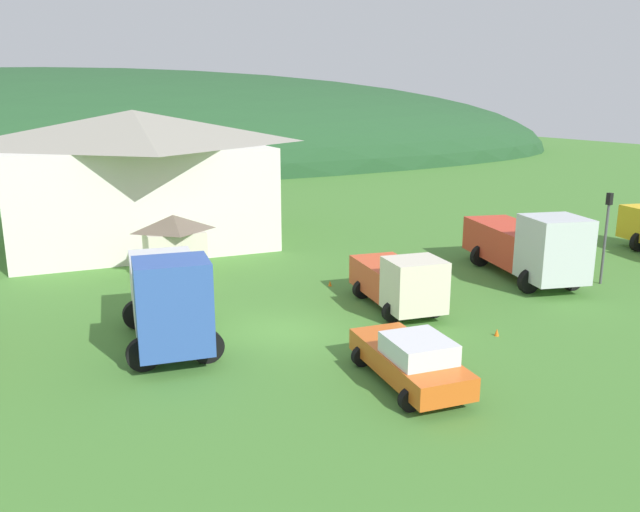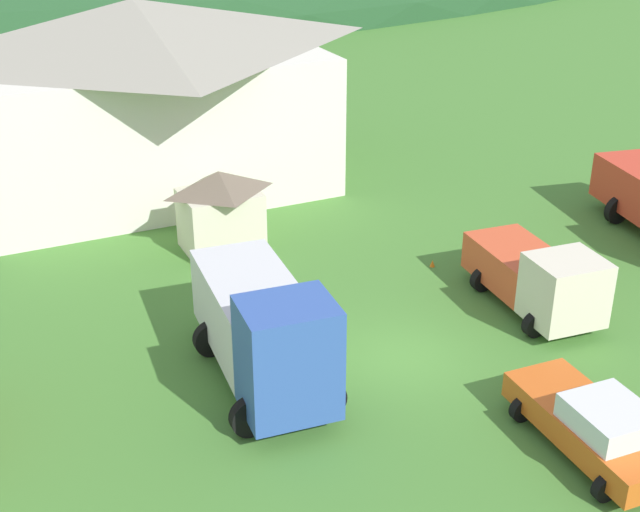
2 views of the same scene
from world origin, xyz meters
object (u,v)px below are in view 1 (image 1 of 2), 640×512
depot_building (136,175)px  play_shed_cream (174,245)px  traffic_light_east (606,229)px  traffic_cone_mid_row (330,286)px  tow_truck_silver (528,245)px  light_truck_cream (400,281)px  service_pickup_orange (411,359)px  traffic_cone_near_pickup (497,336)px  box_truck_blue (168,296)px

depot_building → play_shed_cream: (0.52, -8.56, -2.50)m
traffic_light_east → traffic_cone_mid_row: 13.14m
tow_truck_silver → play_shed_cream: bearing=-103.8°
light_truck_cream → service_pickup_orange: 7.20m
light_truck_cream → traffic_light_east: (10.71, -0.50, 1.42)m
depot_building → traffic_cone_near_pickup: (9.84, -21.56, -4.08)m
depot_building → box_truck_blue: size_ratio=2.24×
box_truck_blue → traffic_cone_near_pickup: (11.23, -3.95, -1.79)m
depot_building → play_shed_cream: depot_building is taller
service_pickup_orange → traffic_cone_mid_row: service_pickup_orange is taller
traffic_cone_near_pickup → traffic_cone_mid_row: (-3.04, 8.32, 0.00)m
tow_truck_silver → traffic_cone_mid_row: size_ratio=16.78×
service_pickup_orange → traffic_cone_near_pickup: (5.09, 2.27, -0.83)m
traffic_light_east → traffic_cone_near_pickup: bearing=-158.0°
box_truck_blue → traffic_cone_near_pickup: size_ratio=12.52×
traffic_cone_near_pickup → service_pickup_orange: bearing=-156.0°
traffic_cone_mid_row → depot_building: bearing=117.2°
light_truck_cream → traffic_light_east: size_ratio=1.28×
play_shed_cream → service_pickup_orange: 15.87m
play_shed_cream → traffic_light_east: bearing=-27.2°
box_truck_blue → light_truck_cream: size_ratio=1.24×
traffic_cone_mid_row → play_shed_cream: bearing=143.3°
light_truck_cream → play_shed_cream: bearing=-134.4°
box_truck_blue → traffic_light_east: traffic_light_east is taller
depot_building → play_shed_cream: size_ratio=5.03×
play_shed_cream → box_truck_blue: 9.26m
box_truck_blue → light_truck_cream: (9.46, 0.16, -0.56)m
light_truck_cream → traffic_cone_near_pickup: 4.64m
tow_truck_silver → service_pickup_orange: (-11.35, -7.99, -0.86)m
light_truck_cream → traffic_cone_near_pickup: light_truck_cream is taller
box_truck_blue → traffic_cone_mid_row: 9.46m
service_pickup_orange → traffic_light_east: traffic_light_east is taller
depot_building → traffic_cone_near_pickup: size_ratio=27.99×
traffic_light_east → traffic_cone_near_pickup: traffic_light_east is taller
box_truck_blue → service_pickup_orange: (6.14, -6.22, -0.96)m
depot_building → traffic_cone_mid_row: (6.80, -13.25, -4.08)m
tow_truck_silver → traffic_cone_near_pickup: tow_truck_silver is taller
tow_truck_silver → traffic_cone_mid_row: tow_truck_silver is taller
play_shed_cream → light_truck_cream: bearing=-49.7°
traffic_cone_near_pickup → tow_truck_silver: bearing=42.4°
tow_truck_silver → traffic_light_east: traffic_light_east is taller
depot_building → light_truck_cream: 19.43m
traffic_cone_mid_row → light_truck_cream: bearing=-73.3°
traffic_cone_mid_row → service_pickup_orange: bearing=-101.0°
tow_truck_silver → service_pickup_orange: size_ratio=1.71×
depot_building → play_shed_cream: 8.93m
traffic_light_east → light_truck_cream: bearing=177.3°
play_shed_cream → traffic_light_east: traffic_light_east is taller
box_truck_blue → light_truck_cream: box_truck_blue is taller
box_truck_blue → service_pickup_orange: 8.79m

